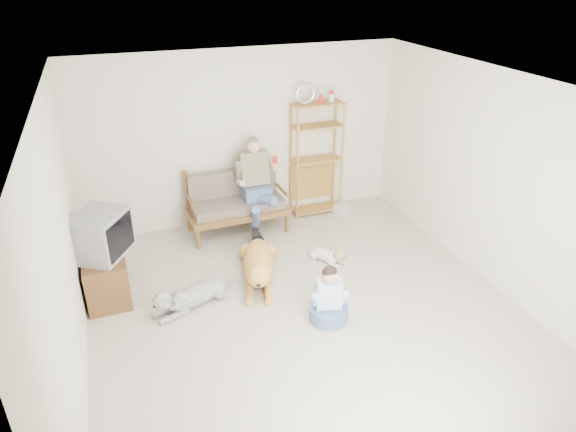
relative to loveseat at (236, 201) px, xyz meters
name	(u,v)px	position (x,y,z in m)	size (l,w,h in m)	color
floor	(307,313)	(0.24, -2.37, -0.49)	(5.50, 5.50, 0.00)	beige
ceiling	(312,88)	(0.24, -2.37, 2.21)	(5.50, 5.50, 0.00)	white
wall_back	(242,138)	(0.24, 0.38, 0.86)	(5.00, 5.00, 0.00)	beige
wall_front	(471,394)	(0.24, -5.12, 0.86)	(5.00, 5.00, 0.00)	beige
wall_left	(62,253)	(-2.26, -2.37, 0.86)	(5.50, 5.50, 0.00)	beige
wall_right	(497,182)	(2.74, -2.37, 0.86)	(5.50, 5.50, 0.00)	beige
loveseat	(236,201)	(0.00, 0.00, 0.00)	(1.52, 0.74, 0.95)	brown
man	(257,193)	(0.27, -0.22, 0.19)	(0.56, 0.80, 1.30)	#506293
etagere	(316,158)	(1.39, 0.18, 0.46)	(0.82, 0.36, 2.16)	#AC7F36
book_stack	(341,209)	(1.78, -0.01, -0.41)	(0.23, 0.16, 0.14)	silver
tv_stand	(106,275)	(-1.99, -1.17, -0.19)	(0.52, 0.91, 0.60)	brown
crt_tv	(101,234)	(-1.96, -1.18, 0.39)	(0.80, 0.84, 0.55)	gray
wall_outlet	(167,212)	(-1.01, 0.36, -0.19)	(0.12, 0.02, 0.08)	white
golden_retriever	(258,266)	(-0.09, -1.45, -0.28)	(0.70, 1.59, 0.49)	#C48B44
shaggy_dog	(190,296)	(-1.06, -1.75, -0.34)	(1.15, 0.59, 0.37)	silver
terrier	(329,255)	(0.96, -1.39, -0.38)	(0.42, 0.59, 0.25)	silver
child	(329,301)	(0.43, -2.55, -0.22)	(0.46, 0.46, 0.73)	#506293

